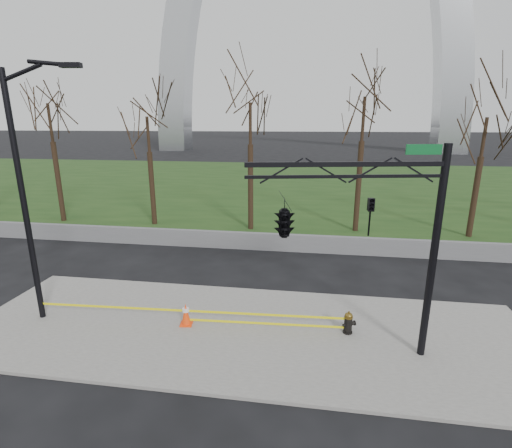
# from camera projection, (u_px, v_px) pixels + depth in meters

# --- Properties ---
(ground) EXTENTS (500.00, 500.00, 0.00)m
(ground) POSITION_uv_depth(u_px,v_px,m) (246.00, 332.00, 11.93)
(ground) COLOR black
(ground) RESTS_ON ground
(sidewalk) EXTENTS (18.00, 6.00, 0.10)m
(sidewalk) POSITION_uv_depth(u_px,v_px,m) (246.00, 331.00, 11.92)
(sidewalk) COLOR slate
(sidewalk) RESTS_ON ground
(grass_strip) EXTENTS (120.00, 40.00, 0.06)m
(grass_strip) POSITION_uv_depth(u_px,v_px,m) (294.00, 183.00, 40.52)
(grass_strip) COLOR #1B3914
(grass_strip) RESTS_ON ground
(guardrail) EXTENTS (60.00, 0.30, 0.90)m
(guardrail) POSITION_uv_depth(u_px,v_px,m) (273.00, 242.00, 19.44)
(guardrail) COLOR #59595B
(guardrail) RESTS_ON ground
(tree_row) EXTENTS (48.84, 4.00, 8.40)m
(tree_row) POSITION_uv_depth(u_px,v_px,m) (305.00, 162.00, 22.05)
(tree_row) COLOR black
(tree_row) RESTS_ON ground
(fire_hydrant) EXTENTS (0.46, 0.32, 0.74)m
(fire_hydrant) POSITION_uv_depth(u_px,v_px,m) (348.00, 323.00, 11.64)
(fire_hydrant) COLOR black
(fire_hydrant) RESTS_ON sidewalk
(traffic_cone) EXTENTS (0.43, 0.43, 0.75)m
(traffic_cone) POSITION_uv_depth(u_px,v_px,m) (186.00, 314.00, 12.11)
(traffic_cone) COLOR #FF400D
(traffic_cone) RESTS_ON sidewalk
(street_light) EXTENTS (2.38, 0.52, 8.21)m
(street_light) POSITION_uv_depth(u_px,v_px,m) (28.00, 183.00, 11.48)
(street_light) COLOR black
(street_light) RESTS_ON ground
(traffic_signal_mast) EXTENTS (5.01, 2.54, 6.00)m
(traffic_signal_mast) POSITION_uv_depth(u_px,v_px,m) (314.00, 218.00, 9.45)
(traffic_signal_mast) COLOR black
(traffic_signal_mast) RESTS_ON ground
(caution_tape) EXTENTS (10.18, 0.52, 0.39)m
(caution_tape) POSITION_uv_depth(u_px,v_px,m) (214.00, 315.00, 12.03)
(caution_tape) COLOR yellow
(caution_tape) RESTS_ON ground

